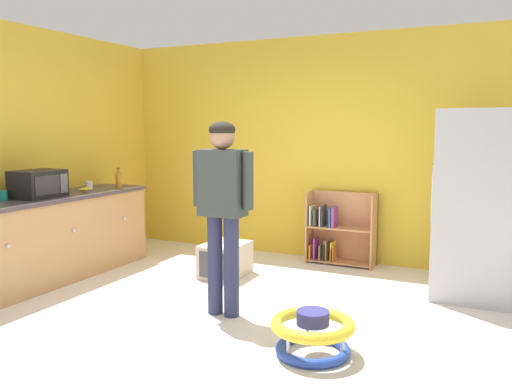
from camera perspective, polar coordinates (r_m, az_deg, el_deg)
ground_plane at (r=4.64m, az=-3.21°, el=-13.32°), size 12.00×12.00×0.00m
back_wall at (r=6.49m, az=6.73°, el=4.67°), size 5.20×0.06×2.70m
left_side_wall at (r=6.62m, az=-20.14°, el=4.33°), size 0.06×2.99×2.70m
kitchen_counter at (r=5.98m, az=-21.24°, el=-4.65°), size 0.65×2.42×0.90m
refrigerator at (r=5.34m, az=22.68°, el=-1.30°), size 0.73×0.68×1.78m
bookshelf at (r=6.34m, az=8.78°, el=-4.31°), size 0.80×0.28×0.85m
standing_person at (r=4.45m, az=-3.64°, el=-0.80°), size 0.57×0.22×1.66m
baby_walker at (r=3.90m, az=6.16°, el=-14.93°), size 0.60×0.60×0.32m
pet_carrier at (r=5.79m, az=-3.37°, el=-7.32°), size 0.42×0.55×0.36m
microwave at (r=5.80m, az=-22.53°, el=0.82°), size 0.37×0.48×0.28m
banana_bunch at (r=6.14m, az=-17.90°, el=0.29°), size 0.12×0.16×0.04m
amber_bottle at (r=6.35m, az=-14.66°, el=1.25°), size 0.07×0.07×0.25m
teal_cup at (r=5.73m, az=-25.71°, el=-0.35°), size 0.08×0.08×0.09m
white_cup at (r=6.36m, az=-17.62°, el=0.70°), size 0.08×0.08×0.09m
red_cup at (r=6.19m, az=-21.71°, el=0.36°), size 0.08×0.08×0.09m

